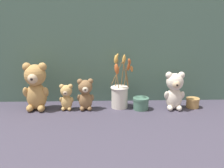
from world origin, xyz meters
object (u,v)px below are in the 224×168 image
Objects in this scene: flower_vase at (120,93)px; teddy_bear_medium at (175,90)px; teddy_bear_large at (36,86)px; teddy_bear_small at (85,94)px; teddy_bear_tiny at (66,96)px; decorative_tin_tall at (141,103)px; decorative_tin_short at (193,103)px.

teddy_bear_medium is at bearing -7.54° from flower_vase.
teddy_bear_large reaches higher than teddy_bear_small.
teddy_bear_tiny is (-0.63, 0.01, -0.04)m from teddy_bear_medium.
teddy_bear_tiny is at bearing 178.97° from teddy_bear_medium.
decorative_tin_short is (0.32, 0.02, -0.01)m from decorative_tin_tall.
teddy_bear_large is 1.25× the size of teddy_bear_medium.
teddy_bear_large is 0.62m from decorative_tin_tall.
flower_vase is (0.31, 0.03, 0.01)m from teddy_bear_tiny.
teddy_bear_tiny is at bearing -1.76° from teddy_bear_large.
teddy_bear_large is 1.80× the size of teddy_bear_tiny.
teddy_bear_large is 0.81m from teddy_bear_medium.
teddy_bear_small is 1.98× the size of decorative_tin_tall.
teddy_bear_medium is 0.21m from decorative_tin_tall.
flower_vase is at bearing 8.79° from teddy_bear_small.
decorative_tin_short is at bearing 0.59° from teddy_bear_large.
teddy_bear_tiny is 1.65× the size of decorative_tin_tall.
teddy_bear_small is at bearing -178.61° from decorative_tin_short.
decorative_tin_tall is at bearing -17.70° from flower_vase.
decorative_tin_tall is 0.32m from decorative_tin_short.
teddy_bear_large is at bearing -177.04° from flower_vase.
decorative_tin_tall is 1.18× the size of decorative_tin_short.
decorative_tin_short is at bearing 1.39° from teddy_bear_small.
decorative_tin_tall is (-0.19, 0.00, -0.08)m from teddy_bear_medium.
teddy_bear_large is 3.52× the size of decorative_tin_short.
flower_vase is 0.14m from decorative_tin_tall.
decorative_tin_tall is (0.61, -0.01, -0.11)m from teddy_bear_large.
flower_vase reaches higher than decorative_tin_short.
teddy_bear_tiny is at bearing 179.68° from teddy_bear_small.
teddy_bear_tiny is 0.75m from decorative_tin_short.
flower_vase reaches higher than teddy_bear_medium.
teddy_bear_large is at bearing 178.69° from decorative_tin_tall.
teddy_bear_large is 0.29m from teddy_bear_small.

